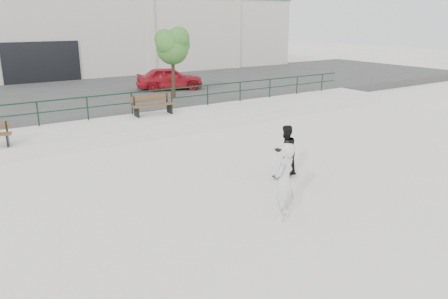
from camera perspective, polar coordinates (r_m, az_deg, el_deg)
ground at (r=10.96m, az=5.27°, el=-8.72°), size 120.00×120.00×0.00m
ledge at (r=18.80m, az=-13.13°, el=2.66°), size 30.00×3.00×0.50m
parking_strip at (r=26.78m, az=-19.69°, el=6.27°), size 60.00×14.00×0.50m
railing at (r=19.79m, az=-14.67°, el=6.20°), size 28.00×0.06×1.03m
commercial_building at (r=40.13m, az=-25.55°, el=15.08°), size 44.20×16.33×8.00m
bench_right at (r=20.00m, az=-9.30°, el=5.72°), size 1.92×0.64×0.88m
tree at (r=23.88m, az=-6.72°, el=13.43°), size 2.13×1.89×3.79m
red_car at (r=27.09m, az=-7.14°, el=9.22°), size 4.30×2.78×1.36m
skateboard at (r=13.56m, az=7.88°, el=-3.34°), size 0.79×0.25×0.09m
standing_skater at (r=13.31m, az=8.02°, el=-0.11°), size 0.80×0.65×1.56m
seated_skater at (r=10.54m, az=7.87°, el=-4.20°), size 0.83×0.72×1.92m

